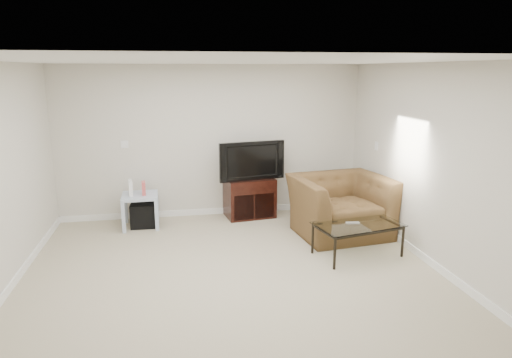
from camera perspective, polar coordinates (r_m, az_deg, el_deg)
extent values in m
plane|color=tan|center=(5.57, -2.88, -12.14)|extent=(5.00, 5.00, 0.00)
plane|color=white|center=(5.02, -3.23, 14.53)|extent=(5.00, 5.00, 0.00)
cube|color=silver|center=(7.60, -5.52, 4.66)|extent=(5.00, 0.02, 2.50)
cube|color=silver|center=(6.00, 21.36, 1.43)|extent=(0.02, 5.00, 2.50)
cube|color=white|center=(7.60, -16.11, 4.19)|extent=(0.12, 0.02, 0.12)
cube|color=white|center=(7.38, 14.82, 4.01)|extent=(0.02, 0.09, 0.13)
cube|color=white|center=(7.33, 15.36, -3.73)|extent=(0.02, 0.08, 0.12)
cube|color=black|center=(7.55, -0.74, -0.78)|extent=(0.47, 0.36, 0.06)
imported|color=black|center=(7.47, -0.78, 2.42)|extent=(1.05, 0.39, 0.64)
cube|color=black|center=(7.42, -13.92, -4.35)|extent=(0.38, 0.38, 0.37)
cube|color=white|center=(7.26, -15.42, -1.07)|extent=(0.08, 0.18, 0.24)
cube|color=#CC4C4C|center=(7.26, -13.87, -1.12)|extent=(0.07, 0.16, 0.21)
imported|color=#4E3622|center=(6.88, 10.54, -2.09)|extent=(1.44, 1.03, 1.17)
cube|color=#B2B2B7|center=(6.16, 11.97, -5.37)|extent=(0.18, 0.07, 0.02)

